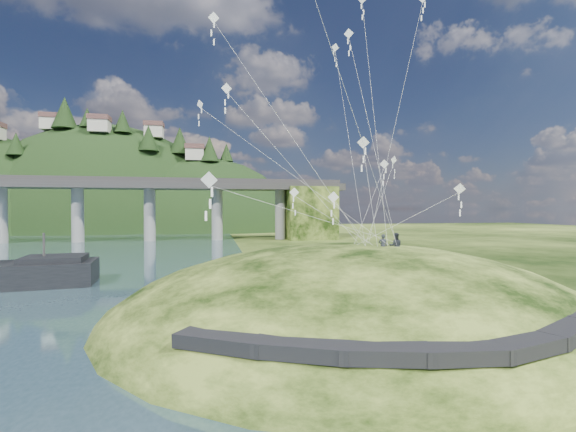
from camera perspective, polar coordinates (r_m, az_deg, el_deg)
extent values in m
plane|color=black|center=(25.55, -6.51, -16.18)|extent=(320.00, 320.00, 0.00)
ellipsoid|color=black|center=(29.56, 9.54, -16.83)|extent=(36.00, 32.00, 13.00)
cube|color=black|center=(17.25, -9.55, -17.71)|extent=(4.32, 3.62, 0.71)
cube|color=black|center=(16.04, 2.02, -18.94)|extent=(4.10, 2.97, 0.61)
cube|color=black|center=(16.07, 13.97, -18.95)|extent=(3.85, 2.37, 0.62)
cube|color=black|center=(17.15, 24.24, -17.86)|extent=(3.62, 1.83, 0.66)
cube|color=black|center=(19.10, 31.54, -15.92)|extent=(3.82, 2.27, 0.68)
cube|color=black|center=(21.76, 35.80, -13.60)|extent=(4.11, 2.97, 0.71)
cylinder|color=gray|center=(104.78, -36.80, 0.26)|extent=(2.60, 2.60, 13.00)
cylinder|color=gray|center=(99.02, -28.70, 0.31)|extent=(2.60, 2.60, 13.00)
cylinder|color=gray|center=(95.46, -19.80, 0.36)|extent=(2.60, 2.60, 13.00)
cylinder|color=gray|center=(94.34, -10.46, 0.39)|extent=(2.60, 2.60, 13.00)
cylinder|color=gray|center=(95.75, -1.14, 0.42)|extent=(2.60, 2.60, 13.00)
cube|color=black|center=(97.32, 3.21, 0.43)|extent=(12.00, 11.00, 13.00)
ellipsoid|color=black|center=(155.68, -25.19, -4.04)|extent=(96.00, 68.00, 88.00)
ellipsoid|color=black|center=(143.44, -12.23, -6.00)|extent=(76.00, 56.00, 72.00)
cone|color=black|center=(144.44, -35.31, 8.73)|extent=(5.29, 5.29, 6.96)
cone|color=black|center=(150.38, -30.17, 13.07)|extent=(8.01, 8.01, 10.54)
cone|color=black|center=(147.48, -27.60, 12.80)|extent=(4.97, 4.97, 6.54)
cone|color=black|center=(142.53, -23.31, 12.76)|extent=(5.83, 5.83, 7.67)
cone|color=black|center=(134.99, -19.96, 10.81)|extent=(6.47, 6.47, 8.51)
cone|color=black|center=(140.78, -15.74, 10.70)|extent=(7.13, 7.13, 9.38)
cone|color=black|center=(134.90, -11.56, 9.69)|extent=(6.56, 6.56, 8.63)
cone|color=black|center=(140.48, -9.11, 9.28)|extent=(4.88, 4.88, 6.42)
cube|color=beige|center=(154.55, -31.57, 11.50)|extent=(6.00, 5.00, 4.00)
cube|color=brown|center=(155.07, -31.58, 12.48)|extent=(6.40, 5.40, 1.60)
cube|color=beige|center=(141.64, -26.14, 11.82)|extent=(6.00, 5.00, 4.00)
cube|color=brown|center=(142.17, -26.15, 12.89)|extent=(6.40, 5.40, 1.60)
cube|color=beige|center=(144.24, -19.23, 11.63)|extent=(6.00, 5.00, 4.00)
cube|color=brown|center=(144.76, -19.23, 12.68)|extent=(6.40, 5.40, 1.60)
cube|color=beige|center=(135.71, -13.64, 8.79)|extent=(6.00, 5.00, 4.00)
cube|color=brown|center=(136.10, -13.65, 9.91)|extent=(6.40, 5.40, 1.60)
cube|color=black|center=(44.77, -31.29, -5.41)|extent=(6.01, 5.22, 0.55)
cylinder|color=#2D2B2B|center=(44.87, -32.44, -3.88)|extent=(0.22, 0.22, 2.74)
cube|color=#3E2019|center=(31.54, -11.35, -12.10)|extent=(12.55, 2.41, 0.31)
cylinder|color=#3E2019|center=(32.26, -21.12, -12.26)|extent=(0.27, 0.27, 0.89)
cylinder|color=#3E2019|center=(31.81, -16.29, -12.42)|extent=(0.27, 0.27, 0.89)
cylinder|color=#3E2019|center=(31.59, -11.35, -12.50)|extent=(0.27, 0.27, 0.89)
cylinder|color=#3E2019|center=(31.59, -6.38, -12.48)|extent=(0.27, 0.27, 0.89)
cylinder|color=#3E2019|center=(31.82, -1.45, -12.38)|extent=(0.27, 0.27, 0.89)
imported|color=#252932|center=(28.02, 13.89, -2.63)|extent=(0.68, 0.52, 1.66)
imported|color=#252932|center=(28.67, 15.67, -2.41)|extent=(1.13, 1.01, 1.90)
cube|color=white|center=(34.70, 19.34, 27.43)|extent=(0.09, 0.05, 0.42)
cube|color=white|center=(34.47, 19.33, 26.66)|extent=(0.09, 0.05, 0.42)
cube|color=white|center=(34.25, 19.33, 25.89)|extent=(0.09, 0.05, 0.42)
cube|color=white|center=(33.34, 8.99, 25.14)|extent=(0.67, 0.39, 0.73)
cube|color=white|center=(33.13, 8.99, 24.31)|extent=(0.10, 0.05, 0.43)
cube|color=white|center=(32.93, 8.98, 23.48)|extent=(0.10, 0.05, 0.43)
cube|color=white|center=(32.73, 8.98, 22.63)|extent=(0.10, 0.05, 0.43)
cube|color=white|center=(26.66, 6.73, 2.80)|extent=(0.79, 0.19, 0.79)
cube|color=white|center=(26.65, 6.73, 1.60)|extent=(0.10, 0.04, 0.46)
cube|color=white|center=(26.65, 6.73, 0.39)|extent=(0.10, 0.04, 0.46)
cube|color=white|center=(26.66, 6.72, -0.81)|extent=(0.10, 0.04, 0.46)
cube|color=white|center=(18.61, -11.62, 5.28)|extent=(0.80, 0.29, 0.78)
cube|color=white|center=(18.58, -11.62, 3.53)|extent=(0.11, 0.03, 0.47)
cube|color=white|center=(18.57, -11.61, 1.78)|extent=(0.11, 0.03, 0.47)
cube|color=white|center=(18.57, -11.60, 0.02)|extent=(0.11, 0.03, 0.47)
cube|color=white|center=(31.47, -12.90, 15.81)|extent=(0.48, 0.53, 0.66)
cube|color=white|center=(31.35, -12.90, 14.95)|extent=(0.09, 0.06, 0.40)
cube|color=white|center=(31.24, -12.90, 14.09)|extent=(0.09, 0.06, 0.40)
cube|color=white|center=(31.13, -12.89, 13.22)|extent=(0.09, 0.06, 0.40)
cube|color=white|center=(40.76, 15.40, 7.99)|extent=(0.75, 0.34, 0.78)
cube|color=white|center=(40.69, 15.40, 7.20)|extent=(0.09, 0.08, 0.46)
cube|color=white|center=(40.64, 15.39, 6.42)|extent=(0.09, 0.08, 0.46)
cube|color=white|center=(40.59, 15.39, 5.63)|extent=(0.09, 0.08, 0.46)
cube|color=white|center=(28.64, -9.11, 18.18)|extent=(0.73, 0.19, 0.72)
cube|color=white|center=(28.49, -9.10, 17.19)|extent=(0.10, 0.03, 0.42)
cube|color=white|center=(28.35, -9.10, 16.19)|extent=(0.10, 0.03, 0.42)
cube|color=white|center=(28.22, -9.10, 15.18)|extent=(0.10, 0.03, 0.42)
cube|color=white|center=(40.10, 7.00, 23.54)|extent=(0.75, 0.27, 0.72)
cube|color=white|center=(39.90, 7.00, 22.84)|extent=(0.10, 0.06, 0.43)
cube|color=white|center=(39.70, 6.99, 22.12)|extent=(0.10, 0.06, 0.43)
cube|color=white|center=(39.52, 6.99, 21.41)|extent=(0.10, 0.06, 0.43)
cube|color=white|center=(31.94, 0.93, 3.52)|extent=(0.80, 0.17, 0.79)
cube|color=white|center=(31.92, 0.93, 2.52)|extent=(0.10, 0.03, 0.46)
cube|color=white|center=(31.91, 0.93, 1.51)|extent=(0.10, 0.03, 0.46)
cube|color=white|center=(31.91, 0.93, 0.49)|extent=(0.10, 0.03, 0.46)
cube|color=white|center=(28.55, -10.96, 26.88)|extent=(0.72, 0.17, 0.71)
cube|color=white|center=(28.33, -10.96, 25.95)|extent=(0.09, 0.03, 0.42)
cube|color=white|center=(28.12, -10.95, 25.01)|extent=(0.09, 0.03, 0.42)
cube|color=white|center=(27.92, -10.95, 24.06)|extent=(0.09, 0.03, 0.42)
cube|color=white|center=(35.86, 10.93, 28.30)|extent=(0.09, 0.02, 0.42)
cube|color=white|center=(35.63, 10.92, 27.57)|extent=(0.09, 0.02, 0.42)
cube|color=white|center=(35.40, 10.92, 26.83)|extent=(0.09, 0.02, 0.42)
cube|color=white|center=(37.22, 14.07, 7.48)|extent=(0.68, 0.57, 0.84)
cube|color=white|center=(37.16, 14.07, 6.56)|extent=(0.11, 0.07, 0.49)
cube|color=white|center=(37.11, 14.07, 5.64)|extent=(0.11, 0.07, 0.49)
cube|color=white|center=(37.07, 14.06, 4.72)|extent=(0.11, 0.07, 0.49)
cube|color=white|center=(28.51, 11.09, 10.65)|extent=(0.85, 0.29, 0.85)
cube|color=white|center=(28.42, 11.08, 9.42)|extent=(0.11, 0.03, 0.50)
cube|color=white|center=(28.33, 11.08, 8.19)|extent=(0.11, 0.03, 0.50)
cube|color=white|center=(28.26, 11.07, 6.95)|extent=(0.11, 0.03, 0.50)
cube|color=white|center=(29.57, 24.09, 3.71)|extent=(0.76, 0.32, 0.78)
cube|color=white|center=(29.55, 24.08, 2.62)|extent=(0.10, 0.03, 0.46)
cube|color=white|center=(29.54, 24.07, 1.52)|extent=(0.10, 0.03, 0.46)
cube|color=white|center=(29.54, 24.07, 0.43)|extent=(0.10, 0.03, 0.46)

